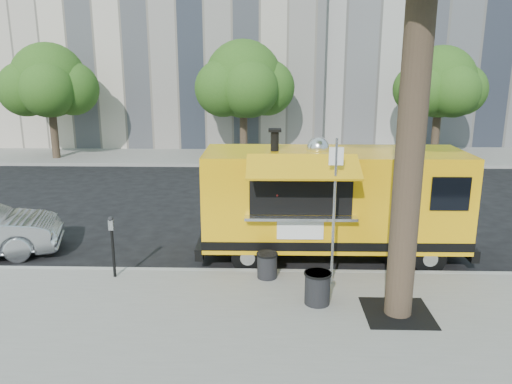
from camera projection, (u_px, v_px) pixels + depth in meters
ground at (258, 260)px, 11.84m from camera, size 120.00×120.00×0.00m
sidewalk at (251, 352)px, 7.95m from camera, size 60.00×6.00×0.15m
curb at (257, 273)px, 10.92m from camera, size 60.00×0.14×0.16m
far_sidewalk at (265, 156)px, 24.89m from camera, size 60.00×5.00×0.15m
tree_well at (397, 313)px, 9.02m from camera, size 1.20×1.20×0.02m
far_tree_a at (49, 81)px, 23.08m from camera, size 3.42×3.42×5.36m
far_tree_b at (243, 79)px, 23.21m from camera, size 3.60×3.60×5.50m
far_tree_c at (440, 82)px, 22.69m from camera, size 3.24×3.24×5.21m
sign_post at (334, 204)px, 9.84m from camera, size 0.28×0.06×3.00m
parking_meter at (112, 239)px, 10.37m from camera, size 0.11×0.11×1.33m
food_truck at (332, 200)px, 11.60m from camera, size 6.29×2.92×3.08m
trash_bin_left at (267, 264)px, 10.46m from camera, size 0.45×0.45×0.54m
trash_bin_right at (317, 287)px, 9.32m from camera, size 0.52×0.52×0.62m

